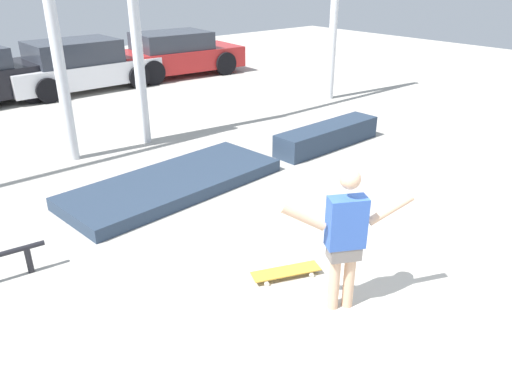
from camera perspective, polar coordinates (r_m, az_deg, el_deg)
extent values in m
plane|color=#B2ADA3|center=(5.60, 12.43, -11.56)|extent=(36.00, 36.00, 0.00)
cylinder|color=#DBAD89|center=(5.18, 8.94, -9.64)|extent=(0.11, 0.11, 0.73)
cylinder|color=#DBAD89|center=(5.23, 10.61, -9.40)|extent=(0.11, 0.11, 0.73)
cube|color=slate|center=(5.04, 10.03, -6.67)|extent=(0.37, 0.31, 0.16)
cube|color=#3359B2|center=(4.88, 10.30, -3.44)|extent=(0.42, 0.35, 0.52)
sphere|color=#DBAD89|center=(4.69, 10.72, 1.47)|extent=(0.20, 0.20, 0.20)
cylinder|color=#DBAD89|center=(4.71, 5.38, -2.91)|extent=(0.44, 0.30, 0.32)
cylinder|color=#DBAD89|center=(5.01, 15.10, -1.93)|extent=(0.44, 0.30, 0.32)
cube|color=gold|center=(5.75, 3.46, -9.02)|extent=(0.82, 0.49, 0.01)
cylinder|color=silver|center=(5.95, 5.51, -8.32)|extent=(0.06, 0.05, 0.05)
cylinder|color=silver|center=(5.79, 6.38, -9.42)|extent=(0.06, 0.05, 0.05)
cylinder|color=silver|center=(5.78, 0.51, -9.29)|extent=(0.06, 0.05, 0.05)
cylinder|color=silver|center=(5.61, 1.24, -10.46)|extent=(0.06, 0.05, 0.05)
cube|color=#28384C|center=(9.81, 8.16, 6.36)|extent=(2.43, 0.63, 0.42)
cube|color=#28384C|center=(7.98, -9.39, 1.02)|extent=(3.59, 1.68, 0.20)
cylinder|color=black|center=(6.33, -24.52, -7.05)|extent=(0.07, 0.07, 0.33)
cylinder|color=silver|center=(9.20, -22.38, 18.27)|extent=(0.20, 0.20, 5.00)
cylinder|color=silver|center=(9.79, -13.82, 19.62)|extent=(0.20, 0.20, 5.00)
cylinder|color=black|center=(15.55, -26.64, 11.38)|extent=(0.72, 0.29, 0.70)
cylinder|color=black|center=(14.07, -24.21, 10.65)|extent=(0.72, 0.29, 0.70)
cube|color=white|center=(15.14, -19.26, 12.76)|extent=(4.18, 1.77, 0.59)
cube|color=#2D333D|center=(14.98, -20.18, 14.83)|extent=(2.31, 1.61, 0.60)
cylinder|color=black|center=(16.43, -16.17, 13.46)|extent=(0.64, 0.23, 0.63)
cylinder|color=black|center=(14.95, -13.27, 12.73)|extent=(0.64, 0.23, 0.63)
cylinder|color=black|center=(15.53, -24.85, 11.57)|extent=(0.64, 0.23, 0.63)
cylinder|color=black|center=(13.96, -22.69, 10.67)|extent=(0.64, 0.23, 0.63)
cube|color=red|center=(16.48, -8.97, 14.81)|extent=(4.15, 2.07, 0.62)
cube|color=#2D333D|center=(16.32, -9.63, 16.69)|extent=(2.34, 1.78, 0.52)
cylinder|color=black|center=(17.82, -6.56, 15.18)|extent=(0.72, 0.28, 0.71)
cylinder|color=black|center=(16.38, -3.53, 14.45)|extent=(0.72, 0.28, 0.71)
cylinder|color=black|center=(16.76, -14.21, 14.01)|extent=(0.72, 0.28, 0.71)
cylinder|color=black|center=(15.23, -11.70, 13.22)|extent=(0.72, 0.28, 0.71)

